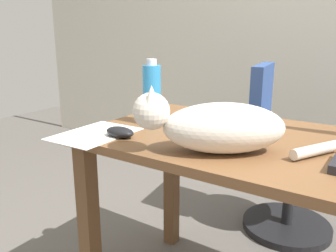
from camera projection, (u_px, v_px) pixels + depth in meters
name	position (u px, v px, depth m)	size (l,w,h in m)	color
desk	(287.00, 177.00, 1.14)	(1.39, 0.69, 0.73)	brown
office_chair	(283.00, 162.00, 1.90)	(0.48, 0.48, 0.92)	black
cat	(216.00, 126.00, 1.03)	(0.53, 0.37, 0.20)	silver
computer_mouse	(120.00, 132.00, 1.19)	(0.11, 0.06, 0.04)	black
paper_sheet	(95.00, 134.00, 1.23)	(0.21, 0.30, 0.00)	white
water_bottle	(152.00, 94.00, 1.35)	(0.07, 0.07, 0.25)	#2D8CD1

